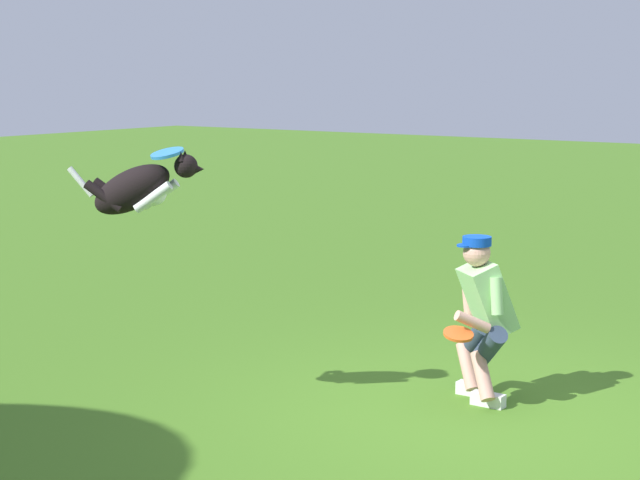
# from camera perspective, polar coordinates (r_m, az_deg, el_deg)

# --- Properties ---
(ground_plane) EXTENTS (60.00, 60.00, 0.00)m
(ground_plane) POSITION_cam_1_polar(r_m,az_deg,el_deg) (7.96, 8.52, -9.59)
(ground_plane) COLOR #447320
(person) EXTENTS (0.59, 0.71, 1.29)m
(person) POSITION_cam_1_polar(r_m,az_deg,el_deg) (8.25, 8.74, -3.90)
(person) COLOR silver
(person) RESTS_ON ground_plane
(dog) EXTENTS (0.95, 0.56, 0.55)m
(dog) POSITION_cam_1_polar(r_m,az_deg,el_deg) (7.79, -9.74, 2.77)
(dog) COLOR black
(frisbee_flying) EXTENTS (0.34, 0.33, 0.10)m
(frisbee_flying) POSITION_cam_1_polar(r_m,az_deg,el_deg) (7.69, -8.21, 4.64)
(frisbee_flying) COLOR #328BDE
(frisbee_held) EXTENTS (0.27, 0.26, 0.10)m
(frisbee_held) POSITION_cam_1_polar(r_m,az_deg,el_deg) (7.94, 7.45, -5.03)
(frisbee_held) COLOR #E45921
(frisbee_held) RESTS_ON person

